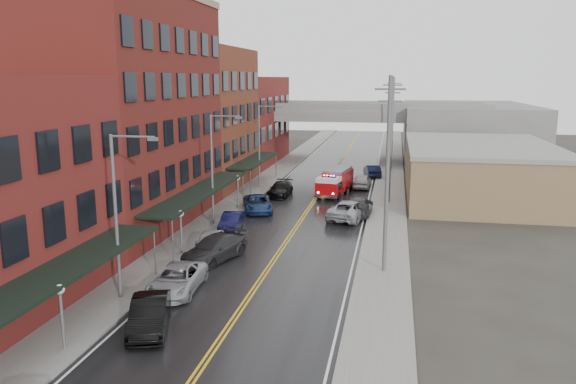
{
  "coord_description": "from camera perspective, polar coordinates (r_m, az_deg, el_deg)",
  "views": [
    {
      "loc": [
        7.57,
        -18.59,
        11.83
      ],
      "look_at": [
        -0.58,
        24.06,
        3.0
      ],
      "focal_mm": 35.0,
      "sensor_mm": 36.0,
      "label": 1
    }
  ],
  "objects": [
    {
      "name": "brick_building_far",
      "position": [
        79.59,
        -4.45,
        7.26
      ],
      "size": [
        9.0,
        20.0,
        12.0
      ],
      "primitive_type": "cube",
      "color": "maroon",
      "rests_on": "ground"
    },
    {
      "name": "sidewalk_right",
      "position": [
        49.99,
        10.21,
        -2.29
      ],
      "size": [
        3.0,
        160.0,
        0.15
      ],
      "primitive_type": "cube",
      "color": "slate",
      "rests_on": "ground"
    },
    {
      "name": "parked_car_left_7",
      "position": [
        57.18,
        -0.79,
        0.28
      ],
      "size": [
        2.07,
        4.94,
        1.42
      ],
      "primitive_type": "imported",
      "rotation": [
        0.0,
        0.0,
        -0.02
      ],
      "color": "black",
      "rests_on": "ground"
    },
    {
      "name": "brick_building_b",
      "position": [
        46.61,
        -15.95,
        7.58
      ],
      "size": [
        9.0,
        20.0,
        18.0
      ],
      "primitive_type": "cube",
      "color": "#551A16",
      "rests_on": "ground"
    },
    {
      "name": "awning_0",
      "position": [
        28.55,
        -21.88,
        -7.4
      ],
      "size": [
        2.6,
        16.0,
        3.09
      ],
      "color": "black",
      "rests_on": "ground"
    },
    {
      "name": "brick_building_c",
      "position": [
        62.81,
        -8.69,
        7.41
      ],
      "size": [
        9.0,
        15.0,
        15.0
      ],
      "primitive_type": "cube",
      "color": "maroon",
      "rests_on": "ground"
    },
    {
      "name": "street_lamp_2",
      "position": [
        60.63,
        -2.73,
        5.19
      ],
      "size": [
        2.64,
        0.22,
        9.0
      ],
      "color": "#59595B",
      "rests_on": "ground"
    },
    {
      "name": "fire_truck",
      "position": [
        57.96,
        4.79,
        1.08
      ],
      "size": [
        3.69,
        7.32,
        2.57
      ],
      "rotation": [
        0.0,
        0.0,
        -0.16
      ],
      "color": "#AA070B",
      "rests_on": "ground"
    },
    {
      "name": "parked_car_left_1",
      "position": [
        28.09,
        -13.9,
        -12.01
      ],
      "size": [
        3.07,
        5.05,
        1.57
      ],
      "primitive_type": "imported",
      "rotation": [
        0.0,
        0.0,
        0.32
      ],
      "color": "black",
      "rests_on": "ground"
    },
    {
      "name": "road",
      "position": [
        50.57,
        1.91,
        -2.03
      ],
      "size": [
        11.0,
        160.0,
        0.02
      ],
      "primitive_type": "cube",
      "color": "black",
      "rests_on": "ground"
    },
    {
      "name": "overpass",
      "position": [
        81.15,
        5.48,
        7.31
      ],
      "size": [
        40.0,
        10.0,
        7.5
      ],
      "color": "slate",
      "rests_on": "ground"
    },
    {
      "name": "street_lamp_0",
      "position": [
        30.83,
        -16.74,
        -1.45
      ],
      "size": [
        2.64,
        0.22,
        9.0
      ],
      "color": "#59595B",
      "rests_on": "ground"
    },
    {
      "name": "parked_car_left_2",
      "position": [
        32.52,
        -11.2,
        -8.7
      ],
      "size": [
        2.71,
        5.35,
        1.45
      ],
      "primitive_type": "imported",
      "rotation": [
        0.0,
        0.0,
        0.06
      ],
      "color": "#93959A",
      "rests_on": "ground"
    },
    {
      "name": "sidewalk_left",
      "position": [
        52.15,
        -6.04,
        -1.6
      ],
      "size": [
        3.0,
        160.0,
        0.15
      ],
      "primitive_type": "cube",
      "color": "slate",
      "rests_on": "ground"
    },
    {
      "name": "curb_right",
      "position": [
        50.03,
        8.32,
        -2.22
      ],
      "size": [
        0.3,
        160.0,
        0.15
      ],
      "primitive_type": "cube",
      "color": "gray",
      "rests_on": "ground"
    },
    {
      "name": "awning_1",
      "position": [
        45.1,
        -8.91,
        0.05
      ],
      "size": [
        2.6,
        18.0,
        3.09
      ],
      "color": "black",
      "rests_on": "ground"
    },
    {
      "name": "parked_car_right_0",
      "position": [
        48.2,
        6.34,
        -1.8
      ],
      "size": [
        4.06,
        6.29,
        1.61
      ],
      "primitive_type": "imported",
      "rotation": [
        0.0,
        0.0,
        2.88
      ],
      "color": "#9C9EA3",
      "rests_on": "ground"
    },
    {
      "name": "parked_car_left_4",
      "position": [
        39.18,
        -7.98,
        -5.07
      ],
      "size": [
        2.26,
        4.48,
        1.47
      ],
      "primitive_type": "imported",
      "rotation": [
        0.0,
        0.0,
        0.13
      ],
      "color": "#BBBBBB",
      "rests_on": "ground"
    },
    {
      "name": "utility_pole_1",
      "position": [
        53.87,
        10.41,
        5.42
      ],
      "size": [
        1.8,
        0.24,
        12.0
      ],
      "color": "#59595B",
      "rests_on": "ground"
    },
    {
      "name": "right_far_block",
      "position": [
        89.54,
        17.56,
        5.95
      ],
      "size": [
        18.0,
        30.0,
        8.0
      ],
      "primitive_type": "cube",
      "color": "slate",
      "rests_on": "ground"
    },
    {
      "name": "parked_car_left_5",
      "position": [
        44.64,
        -5.77,
        -3.02
      ],
      "size": [
        1.85,
        4.29,
        1.37
      ],
      "primitive_type": "imported",
      "rotation": [
        0.0,
        0.0,
        0.1
      ],
      "color": "black",
      "rests_on": "ground"
    },
    {
      "name": "parked_car_left_3",
      "position": [
        37.47,
        -7.47,
        -5.71
      ],
      "size": [
        3.84,
        5.97,
        1.61
      ],
      "primitive_type": "imported",
      "rotation": [
        0.0,
        0.0,
        -0.31
      ],
      "color": "#262628",
      "rests_on": "ground"
    },
    {
      "name": "awning_2",
      "position": [
        61.61,
        -3.45,
        3.22
      ],
      "size": [
        2.6,
        13.0,
        3.09
      ],
      "color": "black",
      "rests_on": "ground"
    },
    {
      "name": "street_lamp_1",
      "position": [
        45.35,
        -7.45,
        2.97
      ],
      "size": [
        2.64,
        0.22,
        9.0
      ],
      "color": "#59595B",
      "rests_on": "ground"
    },
    {
      "name": "globe_lamp_1",
      "position": [
        38.5,
        -10.84,
        -3.03
      ],
      "size": [
        0.44,
        0.44,
        3.12
      ],
      "color": "#59595B",
      "rests_on": "ground"
    },
    {
      "name": "globe_lamp_2",
      "position": [
        51.44,
        -5.13,
        0.79
      ],
      "size": [
        0.44,
        0.44,
        3.12
      ],
      "color": "#59595B",
      "rests_on": "ground"
    },
    {
      "name": "parked_car_right_3",
      "position": [
        69.13,
        8.55,
        2.14
      ],
      "size": [
        2.44,
        4.75,
        1.49
      ],
      "primitive_type": "imported",
      "rotation": [
        0.0,
        0.0,
        3.34
      ],
      "color": "black",
      "rests_on": "ground"
    },
    {
      "name": "parked_car_left_6",
      "position": [
        50.65,
        -3.09,
        -1.18
      ],
      "size": [
        3.89,
        5.73,
        1.46
      ],
      "primitive_type": "imported",
      "rotation": [
        0.0,
        0.0,
        0.31
      ],
      "color": "navy",
      "rests_on": "ground"
    },
    {
      "name": "parked_car_right_2",
      "position": [
        62.0,
        7.55,
        1.13
      ],
      "size": [
        2.06,
        4.69,
        1.57
      ],
      "primitive_type": "imported",
      "rotation": [
        0.0,
        0.0,
        3.1
      ],
      "color": "#B1B1B1",
      "rests_on": "ground"
    },
    {
      "name": "curb_left",
      "position": [
        51.71,
        -4.29,
        -1.68
      ],
      "size": [
        0.3,
        160.0,
        0.15
      ],
      "primitive_type": "cube",
      "color": "gray",
      "rests_on": "ground"
    },
    {
      "name": "utility_pole_0",
      "position": [
        34.04,
        10.06,
        1.98
      ],
      "size": [
        1.8,
        0.24,
        12.0
      ],
      "color": "#59595B",
      "rests_on": "ground"
    },
    {
      "name": "globe_lamp_0",
      "position": [
        26.64,
        -22.09,
        -10.32
      ],
      "size": [
        0.44,
        0.44,
        3.12
      ],
      "color": "#59595B",
      "rests_on": "ground"
    },
    {
      "name": "utility_pole_2",
      "position": [
        73.8,
        10.58,
        7.01
      ],
      "size": [
        1.8,
        0.24,
        12.0
      ],
      "color": "#59595B",
      "rests_on": "ground"
    },
    {
      "name": "parked_car_right_1",
      "position": [
        49.71,
        7.15,
        -1.4
      ],
      "size": [
        2.5,
        5.69,
        1.63
      ],
      "primitive_type": "imported",
      "rotation": [
        0.0,
        0.0,
        3.1
      ],
      "color": "#2A2A2D",
      "rests_on": "ground"
    },
    {
      "name": "tan_building",
      "position": [
        59.92,
        18.77,
        1.92
      ],
      "size": [
        14.0,
        22.0,
        5.0
      ],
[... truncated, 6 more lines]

